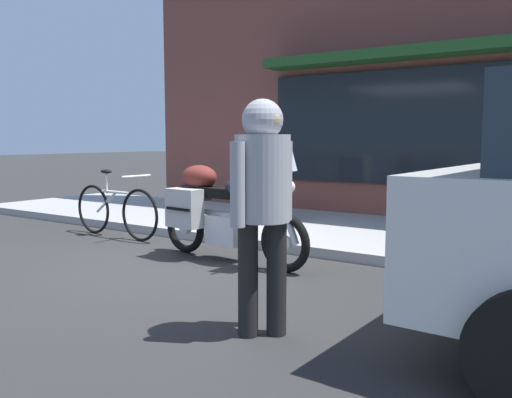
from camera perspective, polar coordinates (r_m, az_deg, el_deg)
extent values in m
plane|color=#292929|center=(6.03, -9.08, -6.84)|extent=(80.00, 80.00, 0.00)
torus|color=black|center=(5.58, 3.06, -4.63)|extent=(0.62, 0.15, 0.61)
cylinder|color=silver|center=(5.58, 3.06, -4.63)|extent=(0.17, 0.08, 0.16)
torus|color=black|center=(6.58, -7.45, -2.99)|extent=(0.62, 0.15, 0.61)
cylinder|color=silver|center=(6.58, -7.45, -2.99)|extent=(0.17, 0.08, 0.16)
cube|color=silver|center=(6.08, -2.99, -3.24)|extent=(0.47, 0.34, 0.32)
cylinder|color=silver|center=(6.02, -2.65, -1.69)|extent=(0.98, 0.16, 0.06)
ellipsoid|color=black|center=(5.85, -1.23, 1.04)|extent=(0.55, 0.33, 0.26)
cube|color=black|center=(6.14, -4.16, 0.71)|extent=(0.62, 0.30, 0.11)
cube|color=black|center=(6.38, -6.28, 0.72)|extent=(0.30, 0.25, 0.18)
cylinder|color=silver|center=(5.53, 3.08, -1.37)|extent=(0.35, 0.11, 0.67)
cylinder|color=black|center=(5.56, 2.12, 2.82)|extent=(0.10, 0.62, 0.04)
cube|color=silver|center=(5.50, 2.78, 4.66)|extent=(0.18, 0.33, 0.35)
sphere|color=#EAEACC|center=(5.47, 3.43, 1.29)|extent=(0.14, 0.14, 0.14)
cube|color=#A5A5A5|center=(6.20, -7.55, -0.95)|extent=(0.46, 0.24, 0.44)
cube|color=black|center=(6.12, -8.24, -1.06)|extent=(0.37, 0.05, 0.03)
ellipsoid|color=#591E19|center=(6.33, -5.99, 2.31)|extent=(0.51, 0.37, 0.28)
torus|color=black|center=(7.40, -12.14, -1.66)|extent=(0.71, 0.08, 0.71)
torus|color=black|center=(8.20, -16.75, -1.03)|extent=(0.71, 0.08, 0.71)
cylinder|color=silver|center=(7.76, -14.62, 0.72)|extent=(0.56, 0.07, 0.04)
cylinder|color=silver|center=(7.94, -15.49, -0.35)|extent=(0.44, 0.06, 0.32)
cylinder|color=silver|center=(7.90, -15.46, 1.66)|extent=(0.03, 0.03, 0.30)
ellipsoid|color=black|center=(7.89, -15.49, 2.82)|extent=(0.23, 0.11, 0.06)
cylinder|color=silver|center=(7.39, -12.48, 2.37)|extent=(0.05, 0.48, 0.03)
cylinder|color=black|center=(3.81, 2.17, -8.32)|extent=(0.14, 0.14, 0.81)
cylinder|color=black|center=(3.78, -0.85, -8.43)|extent=(0.14, 0.14, 0.81)
cylinder|color=#9E9EA3|center=(3.68, 0.68, 2.20)|extent=(0.45, 0.45, 0.59)
sphere|color=#9E9EA3|center=(3.67, 0.69, 8.35)|extent=(0.28, 0.28, 0.28)
sphere|color=tan|center=(3.63, 1.37, 8.37)|extent=(0.17, 0.17, 0.17)
cylinder|color=#9E9EA3|center=(3.85, 3.09, 1.94)|extent=(0.10, 0.10, 0.56)
cylinder|color=#9E9EA3|center=(3.52, -1.95, 1.53)|extent=(0.10, 0.10, 0.56)
cube|color=silver|center=(8.04, 0.97, 0.79)|extent=(0.55, 0.19, 0.93)
cube|color=silver|center=(8.23, 1.81, 0.91)|extent=(0.55, 0.19, 0.93)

